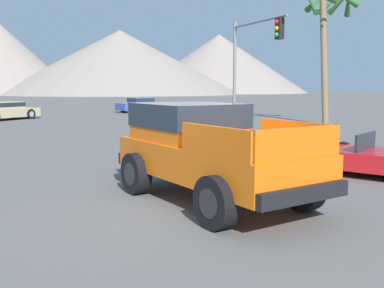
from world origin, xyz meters
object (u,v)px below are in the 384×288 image
(parked_car_tan, at_px, (5,111))
(traffic_light_main, at_px, (253,52))
(parked_car_blue, at_px, (142,105))
(orange_pickup_truck, at_px, (204,146))
(palm_tree_short, at_px, (328,23))

(parked_car_tan, relative_size, traffic_light_main, 0.87)
(parked_car_blue, xyz_separation_m, traffic_light_main, (-0.53, -18.49, 3.21))
(parked_car_tan, bearing_deg, orange_pickup_truck, 149.02)
(orange_pickup_truck, relative_size, traffic_light_main, 0.92)
(parked_car_tan, distance_m, palm_tree_short, 21.00)
(parked_car_blue, xyz_separation_m, parked_car_tan, (-11.07, -4.92, -0.01))
(orange_pickup_truck, height_order, palm_tree_short, palm_tree_short)
(palm_tree_short, bearing_deg, parked_car_blue, 109.20)
(traffic_light_main, bearing_deg, parked_car_tan, -142.16)
(parked_car_blue, height_order, palm_tree_short, palm_tree_short)
(orange_pickup_truck, xyz_separation_m, traffic_light_main, (7.78, 10.64, 2.78))
(orange_pickup_truck, xyz_separation_m, parked_car_blue, (8.32, 29.12, -0.43))
(traffic_light_main, bearing_deg, orange_pickup_truck, -36.19)
(parked_car_blue, height_order, traffic_light_main, traffic_light_main)
(palm_tree_short, bearing_deg, traffic_light_main, -161.68)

